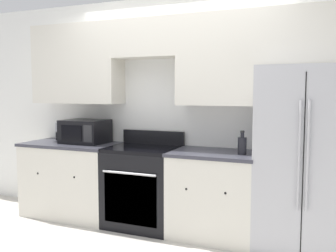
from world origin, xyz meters
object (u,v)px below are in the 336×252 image
object	(u,v)px
oven_range	(143,186)
bottle	(242,145)
microwave	(85,131)
refrigerator	(305,159)

from	to	relation	value
oven_range	bottle	world-z (taller)	bottle
bottle	microwave	bearing A→B (deg)	176.93
oven_range	microwave	size ratio (longest dim) A/B	2.05
microwave	refrigerator	bearing A→B (deg)	-0.32
refrigerator	microwave	bearing A→B (deg)	179.68
refrigerator	bottle	distance (m)	0.60
refrigerator	microwave	world-z (taller)	refrigerator
refrigerator	bottle	bearing A→B (deg)	-171.38
oven_range	microwave	xyz separation A→B (m)	(-0.80, 0.06, 0.58)
oven_range	refrigerator	xyz separation A→B (m)	(1.70, 0.05, 0.42)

